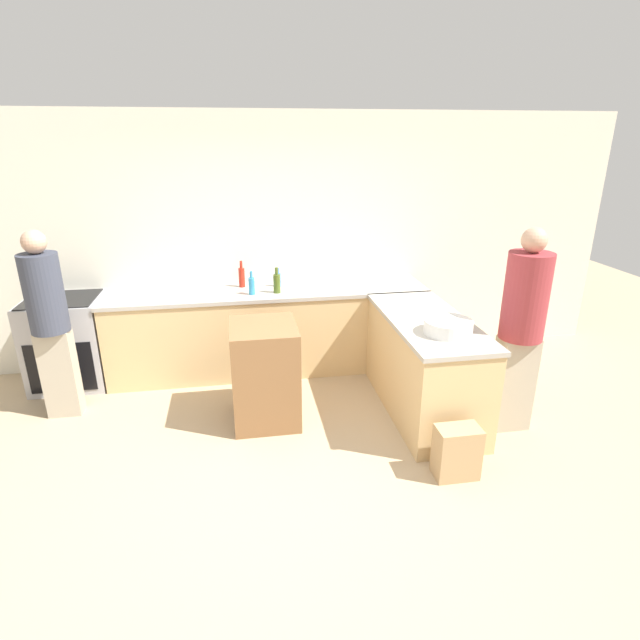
# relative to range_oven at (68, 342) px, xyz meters

# --- Properties ---
(ground_plane) EXTENTS (14.00, 14.00, 0.00)m
(ground_plane) POSITION_rel_range_oven_xyz_m (2.06, -1.92, -0.46)
(ground_plane) COLOR tan
(wall_back) EXTENTS (8.00, 0.06, 2.70)m
(wall_back) POSITION_rel_range_oven_xyz_m (2.06, 0.36, 0.89)
(wall_back) COLOR silver
(wall_back) RESTS_ON ground_plane
(counter_back) EXTENTS (3.37, 0.68, 0.91)m
(counter_back) POSITION_rel_range_oven_xyz_m (2.06, -0.00, -0.00)
(counter_back) COLOR #D6B27A
(counter_back) RESTS_ON ground_plane
(counter_peninsula) EXTENTS (0.69, 1.63, 0.91)m
(counter_peninsula) POSITION_rel_range_oven_xyz_m (3.40, -1.13, -0.00)
(counter_peninsula) COLOR #D6B27A
(counter_peninsula) RESTS_ON ground_plane
(range_oven) EXTENTS (0.73, 0.66, 0.93)m
(range_oven) POSITION_rel_range_oven_xyz_m (0.00, 0.00, 0.00)
(range_oven) COLOR #ADADB2
(range_oven) RESTS_ON ground_plane
(island_table) EXTENTS (0.57, 0.64, 0.91)m
(island_table) POSITION_rel_range_oven_xyz_m (1.94, -1.04, -0.01)
(island_table) COLOR brown
(island_table) RESTS_ON ground_plane
(mixing_bowl) EXTENTS (0.39, 0.39, 0.12)m
(mixing_bowl) POSITION_rel_range_oven_xyz_m (3.43, -1.49, 0.51)
(mixing_bowl) COLOR white
(mixing_bowl) RESTS_ON counter_peninsula
(hot_sauce_bottle) EXTENTS (0.07, 0.07, 0.28)m
(hot_sauce_bottle) POSITION_rel_range_oven_xyz_m (1.79, 0.16, 0.56)
(hot_sauce_bottle) COLOR red
(hot_sauce_bottle) RESTS_ON counter_back
(olive_oil_bottle) EXTENTS (0.07, 0.07, 0.27)m
(olive_oil_bottle) POSITION_rel_range_oven_xyz_m (2.14, -0.12, 0.56)
(olive_oil_bottle) COLOR #475B1E
(olive_oil_bottle) RESTS_ON counter_back
(water_bottle_blue) EXTENTS (0.06, 0.06, 0.20)m
(water_bottle_blue) POSITION_rel_range_oven_xyz_m (2.17, 0.12, 0.53)
(water_bottle_blue) COLOR #386BB7
(water_bottle_blue) RESTS_ON counter_back
(dish_soap_bottle) EXTENTS (0.06, 0.06, 0.24)m
(dish_soap_bottle) POSITION_rel_range_oven_xyz_m (1.88, -0.14, 0.55)
(dish_soap_bottle) COLOR #338CBF
(dish_soap_bottle) RESTS_ON counter_back
(person_by_range) EXTENTS (0.32, 0.32, 1.72)m
(person_by_range) POSITION_rel_range_oven_xyz_m (0.10, -0.64, 0.48)
(person_by_range) COLOR #ADA38E
(person_by_range) RESTS_ON ground_plane
(person_at_peninsula) EXTENTS (0.36, 0.36, 1.78)m
(person_at_peninsula) POSITION_rel_range_oven_xyz_m (4.05, -1.54, 0.50)
(person_at_peninsula) COLOR #ADA38E
(person_at_peninsula) RESTS_ON ground_plane
(paper_bag) EXTENTS (0.33, 0.20, 0.41)m
(paper_bag) POSITION_rel_range_oven_xyz_m (3.30, -2.12, -0.25)
(paper_bag) COLOR tan
(paper_bag) RESTS_ON ground_plane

